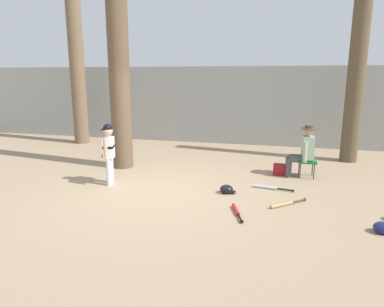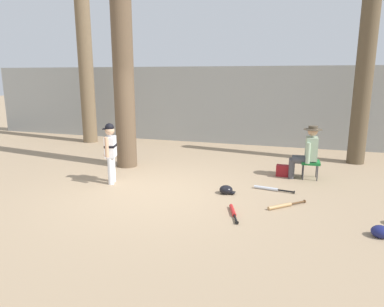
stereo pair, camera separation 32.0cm
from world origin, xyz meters
TOP-DOWN VIEW (x-y plane):
  - ground_plane at (0.00, 0.00)m, footprint 60.00×60.00m
  - concrete_back_wall at (0.00, 5.62)m, footprint 18.00×0.36m
  - tree_near_player at (-1.50, 1.73)m, footprint 0.76×0.76m
  - tree_behind_spectator at (4.15, 3.84)m, footprint 0.62×0.62m
  - young_ballplayer at (-1.14, 0.33)m, footprint 0.43×0.57m
  - folding_stool at (2.97, 1.95)m, footprint 0.42×0.42m
  - seated_spectator at (2.87, 1.94)m, footprint 0.67×0.53m
  - handbag_beside_stool at (2.40, 1.97)m, footprint 0.34×0.19m
  - tree_far_left at (-4.31, 4.36)m, footprint 0.70×0.70m
  - bat_aluminum_silver at (2.17, 0.84)m, footprint 0.82×0.19m
  - bat_wood_tan at (2.49, -0.06)m, footprint 0.64×0.61m
  - bat_red_barrel at (1.71, -0.60)m, footprint 0.29×0.71m
  - batting_helmet_navy at (3.91, -0.82)m, footprint 0.32×0.24m
  - batting_helmet_black at (1.38, 0.37)m, footprint 0.31×0.24m

SIDE VIEW (x-z plane):
  - ground_plane at x=0.00m, z-range 0.00..0.00m
  - bat_aluminum_silver at x=2.17m, z-range 0.00..0.07m
  - bat_wood_tan at x=2.49m, z-range 0.00..0.07m
  - bat_red_barrel at x=1.71m, z-range 0.00..0.07m
  - batting_helmet_black at x=1.38m, z-range -0.01..0.17m
  - batting_helmet_navy at x=3.91m, z-range -0.01..0.17m
  - handbag_beside_stool at x=2.40m, z-range 0.00..0.26m
  - folding_stool at x=2.97m, z-range 0.16..0.57m
  - seated_spectator at x=2.87m, z-range 0.04..1.24m
  - young_ballplayer at x=-1.14m, z-range 0.09..1.40m
  - concrete_back_wall at x=0.00m, z-range 0.00..2.57m
  - tree_behind_spectator at x=4.15m, z-range -0.31..4.98m
  - tree_far_left at x=-4.31m, z-range -0.35..5.41m
  - tree_near_player at x=-1.50m, z-range -0.38..5.49m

